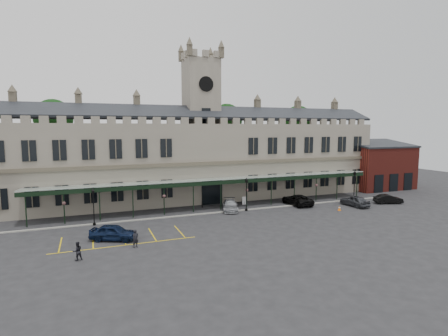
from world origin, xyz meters
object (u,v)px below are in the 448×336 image
object	(u,v)px
lamp_post_left	(93,203)
car_taxi	(230,205)
car_right_b	(388,199)
traffic_cone	(339,208)
sign_board	(244,201)
clock_tower	(201,117)
station_building	(202,159)
lamp_post_right	(354,183)
person_a	(135,239)
car_right_a	(355,201)
person_b	(77,251)
car_van	(297,200)
car_left_a	(114,232)
lamp_post_mid	(246,191)

from	to	relation	value
lamp_post_left	car_taxi	size ratio (longest dim) A/B	0.89
lamp_post_left	car_right_b	xyz separation A→B (m)	(41.72, -3.63, -1.92)
traffic_cone	sign_board	size ratio (longest dim) A/B	0.54
clock_tower	lamp_post_left	xyz separation A→B (m)	(-16.72, -10.78, -10.50)
traffic_cone	lamp_post_left	bearing A→B (deg)	171.75
station_building	lamp_post_right	size ratio (longest dim) A/B	12.65
lamp_post_left	person_a	xyz separation A→B (m)	(3.52, -9.66, -1.74)
sign_board	car_right_a	xyz separation A→B (m)	(14.59, -6.87, 0.21)
traffic_cone	car_right_b	size ratio (longest dim) A/B	0.16
lamp_post_left	person_b	distance (m)	11.44
car_right_b	station_building	bearing A→B (deg)	77.34
clock_tower	traffic_cone	bearing A→B (deg)	-45.59
person_a	lamp_post_left	bearing A→B (deg)	82.35
station_building	car_right_b	distance (m)	29.39
lamp_post_left	car_van	distance (m)	28.41
clock_tower	car_right_b	size ratio (longest dim) A/B	5.94
traffic_cone	car_taxi	distance (m)	15.15
station_building	car_taxi	distance (m)	11.34
clock_tower	lamp_post_left	size ratio (longest dim) A/B	5.63
station_building	sign_board	size ratio (longest dim) A/B	50.31
car_right_a	car_right_b	world-z (taller)	car_right_a
traffic_cone	car_left_a	world-z (taller)	car_left_a
station_building	lamp_post_right	xyz separation A→B (m)	(21.76, -10.62, -3.66)
clock_tower	person_b	bearing A→B (deg)	-129.79
station_building	person_a	size ratio (longest dim) A/B	34.41
sign_board	car_left_a	distance (m)	21.96
car_right_a	car_left_a	bearing A→B (deg)	1.76
lamp_post_mid	car_taxi	size ratio (longest dim) A/B	0.93
clock_tower	lamp_post_mid	distance (m)	15.27
clock_tower	sign_board	distance (m)	15.06
clock_tower	traffic_cone	world-z (taller)	clock_tower
lamp_post_right	car_van	size ratio (longest dim) A/B	0.85
traffic_cone	lamp_post_mid	bearing A→B (deg)	159.28
person_b	car_taxi	bearing A→B (deg)	-165.29
person_a	person_b	xyz separation A→B (m)	(-5.10, -1.54, -0.04)
lamp_post_mid	lamp_post_right	size ratio (longest dim) A/B	0.98
car_van	car_right_a	bearing A→B (deg)	150.26
lamp_post_left	sign_board	xyz separation A→B (m)	(21.13, 3.68, -2.03)
clock_tower	station_building	bearing A→B (deg)	-90.00
clock_tower	car_taxi	bearing A→B (deg)	-84.18
traffic_cone	car_taxi	xyz separation A→B (m)	(-14.08, 5.57, 0.40)
person_b	car_right_a	bearing A→B (deg)	174.61
lamp_post_mid	car_right_b	distance (m)	22.40
car_right_a	person_a	distance (m)	32.84
car_left_a	person_a	size ratio (longest dim) A/B	2.72
car_left_a	car_van	xyz separation A→B (m)	(26.62, 7.23, -0.04)
clock_tower	car_right_b	bearing A→B (deg)	-29.96
lamp_post_right	traffic_cone	xyz separation A→B (m)	(-6.68, -4.68, -2.49)
traffic_cone	car_van	xyz separation A→B (m)	(-3.46, 5.25, 0.45)
car_van	lamp_post_mid	bearing A→B (deg)	2.12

